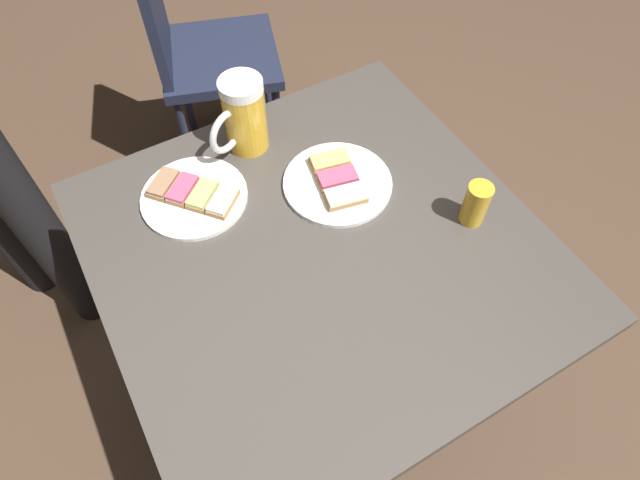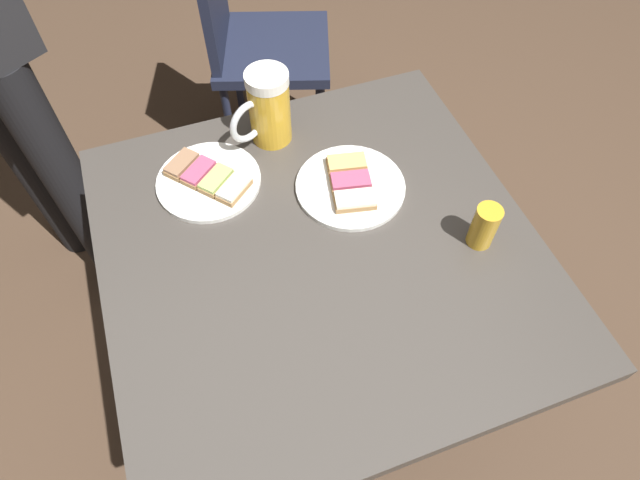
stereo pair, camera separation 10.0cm
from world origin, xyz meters
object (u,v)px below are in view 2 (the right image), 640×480
at_px(beer_mug, 267,108).
at_px(beer_glass_small, 484,226).
at_px(plate_far, 208,179).
at_px(plate_near, 350,185).
at_px(cafe_chair, 251,33).

distance_m(beer_mug, beer_glass_small, 0.49).
xyz_separation_m(beer_mug, beer_glass_small, (-0.40, -0.29, -0.04)).
relative_size(plate_far, beer_mug, 1.28).
relative_size(plate_near, beer_glass_small, 2.40).
height_order(plate_near, beer_mug, beer_mug).
height_order(plate_far, beer_mug, beer_mug).
relative_size(beer_mug, beer_glass_small, 1.80).
height_order(plate_far, cafe_chair, cafe_chair).
height_order(beer_mug, beer_glass_small, beer_mug).
bearing_deg(plate_far, cafe_chair, -19.75).
bearing_deg(plate_far, plate_near, -112.69).
relative_size(beer_mug, cafe_chair, 0.19).
xyz_separation_m(plate_far, beer_mug, (0.08, -0.16, 0.07)).
xyz_separation_m(plate_near, plate_far, (0.11, 0.27, 0.00)).
xyz_separation_m(beer_mug, cafe_chair, (0.72, -0.13, -0.32)).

